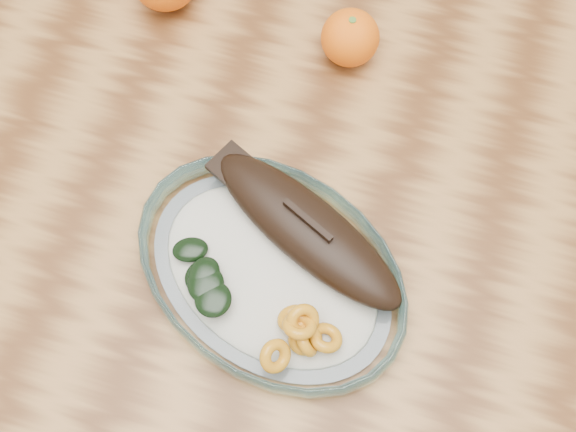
# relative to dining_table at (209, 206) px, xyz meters

# --- Properties ---
(ground) EXTENTS (3.00, 3.00, 0.00)m
(ground) POSITION_rel_dining_table_xyz_m (0.00, 0.00, -0.65)
(ground) COLOR slate
(ground) RESTS_ON ground
(dining_table) EXTENTS (1.20, 0.80, 0.75)m
(dining_table) POSITION_rel_dining_table_xyz_m (0.00, 0.00, 0.00)
(dining_table) COLOR #573014
(dining_table) RESTS_ON ground
(plated_meal) EXTENTS (0.68, 0.68, 0.08)m
(plated_meal) POSITION_rel_dining_table_xyz_m (0.11, -0.09, 0.12)
(plated_meal) COLOR white
(plated_meal) RESTS_ON dining_table
(orange_right) EXTENTS (0.07, 0.07, 0.07)m
(orange_right) POSITION_rel_dining_table_xyz_m (0.11, 0.19, 0.13)
(orange_right) COLOR #FB6205
(orange_right) RESTS_ON dining_table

